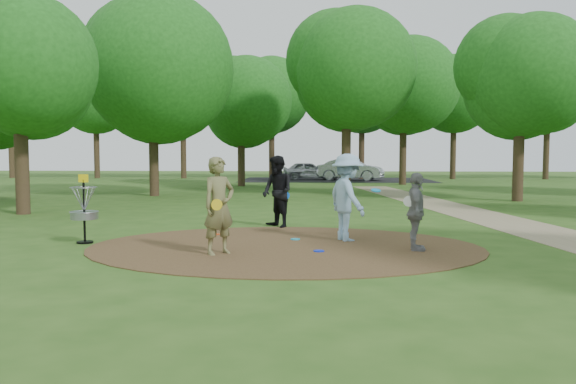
{
  "coord_description": "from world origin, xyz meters",
  "views": [
    {
      "loc": [
        0.73,
        -11.85,
        2.01
      ],
      "look_at": [
        0.0,
        1.2,
        1.1
      ],
      "focal_mm": 35.0,
      "sensor_mm": 36.0,
      "label": 1
    }
  ],
  "objects": [
    {
      "name": "ground",
      "position": [
        0.0,
        0.0,
        0.0
      ],
      "size": [
        100.0,
        100.0,
        0.0
      ],
      "primitive_type": "plane",
      "color": "#2D5119",
      "rests_on": "ground"
    },
    {
      "name": "disc_ground_cyan",
      "position": [
        0.18,
        0.94,
        0.03
      ],
      "size": [
        0.22,
        0.22,
        0.02
      ],
      "primitive_type": "cylinder",
      "color": "#18A1C7",
      "rests_on": "dirt_clearing"
    },
    {
      "name": "player_observer_with_disc",
      "position": [
        -1.24,
        -0.95,
        0.97
      ],
      "size": [
        0.83,
        0.83,
        1.94
      ],
      "color": "brown",
      "rests_on": "ground"
    },
    {
      "name": "parking_lot",
      "position": [
        2.0,
        30.0,
        0.0
      ],
      "size": [
        14.0,
        8.0,
        0.01
      ],
      "primitive_type": "cube",
      "color": "black",
      "rests_on": "ground"
    },
    {
      "name": "car_left",
      "position": [
        -0.09,
        30.6,
        0.67
      ],
      "size": [
        4.07,
        1.9,
        1.35
      ],
      "primitive_type": "imported",
      "rotation": [
        0.0,
        0.0,
        1.65
      ],
      "color": "#ADAEB5",
      "rests_on": "ground"
    },
    {
      "name": "disc_golf_basket",
      "position": [
        -4.5,
        0.3,
        0.87
      ],
      "size": [
        0.63,
        0.63,
        1.54
      ],
      "color": "black",
      "rests_on": "ground"
    },
    {
      "name": "tree_ring",
      "position": [
        1.68,
        10.36,
        5.29
      ],
      "size": [
        37.54,
        45.23,
        9.1
      ],
      "color": "#332316",
      "rests_on": "ground"
    },
    {
      "name": "disc_ground_blue",
      "position": [
        0.73,
        -0.58,
        0.03
      ],
      "size": [
        0.22,
        0.22,
        0.02
      ],
      "primitive_type": "cylinder",
      "color": "#0C22D3",
      "rests_on": "dirt_clearing"
    },
    {
      "name": "dirt_clearing",
      "position": [
        0.0,
        0.0,
        0.01
      ],
      "size": [
        8.4,
        8.4,
        0.02
      ],
      "primitive_type": "cylinder",
      "color": "#47301C",
      "rests_on": "ground"
    },
    {
      "name": "player_walking_with_disc",
      "position": [
        -0.4,
        3.17,
        0.97
      ],
      "size": [
        1.16,
        1.2,
        1.95
      ],
      "color": "black",
      "rests_on": "ground"
    },
    {
      "name": "car_right",
      "position": [
        3.03,
        29.51,
        0.78
      ],
      "size": [
        5.03,
        2.84,
        1.57
      ],
      "primitive_type": "imported",
      "rotation": [
        0.0,
        0.0,
        1.31
      ],
      "color": "#ABACB2",
      "rests_on": "ground"
    },
    {
      "name": "footpath",
      "position": [
        6.5,
        2.0,
        0.01
      ],
      "size": [
        7.55,
        39.89,
        0.01
      ],
      "primitive_type": "cube",
      "rotation": [
        0.0,
        0.0,
        0.14
      ],
      "color": "#8C7A5B",
      "rests_on": "ground"
    },
    {
      "name": "player_waiting_with_disc",
      "position": [
        2.71,
        -0.33,
        0.81
      ],
      "size": [
        0.51,
        0.98,
        1.62
      ],
      "color": "gray",
      "rests_on": "ground"
    },
    {
      "name": "disc_ground_red",
      "position": [
        -1.8,
        1.63,
        0.03
      ],
      "size": [
        0.22,
        0.22,
        0.02
      ],
      "primitive_type": "cylinder",
      "color": "#BB3812",
      "rests_on": "dirt_clearing"
    },
    {
      "name": "player_throwing_with_disc",
      "position": [
        1.37,
        0.92,
        1.0
      ],
      "size": [
        1.4,
        1.48,
        1.99
      ],
      "color": "#8FB6D6",
      "rests_on": "ground"
    }
  ]
}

